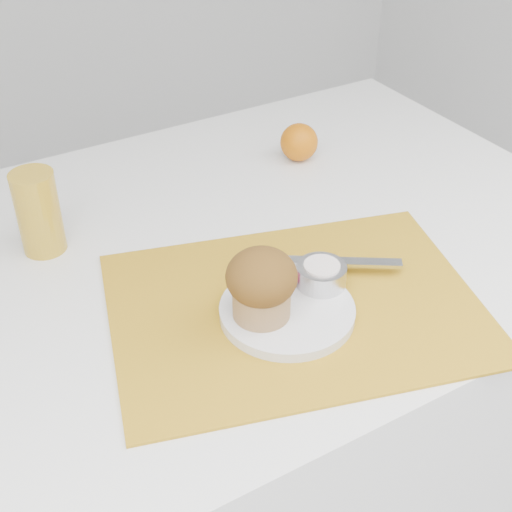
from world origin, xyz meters
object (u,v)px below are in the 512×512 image
orange (299,142)px  muffin (262,284)px  plate (287,311)px  juice_glass (38,212)px  table (225,414)px

orange → muffin: 0.46m
plate → juice_glass: size_ratio=1.40×
table → muffin: muffin is taller
orange → juice_glass: bearing=-174.8°
plate → muffin: muffin is taller
table → plate: bearing=-90.4°
orange → juice_glass: 0.48m
table → plate: size_ratio=6.78×
juice_glass → plate: bearing=-54.4°
juice_glass → muffin: juice_glass is taller
plate → juice_glass: bearing=125.6°
orange → muffin: (-0.29, -0.35, 0.03)m
table → juice_glass: juice_glass is taller
plate → orange: 0.44m
juice_glass → muffin: bearing=-58.5°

